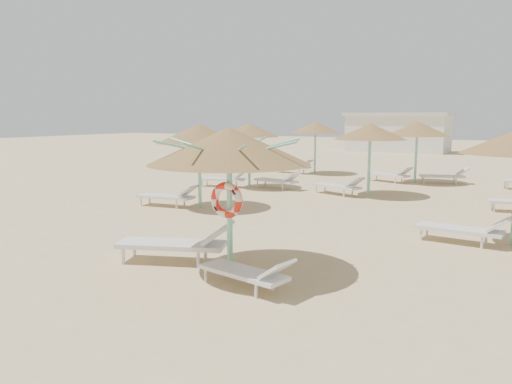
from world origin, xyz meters
The scene contains 6 objects.
ground centered at (0.00, 0.00, 0.00)m, with size 120.00×120.00×0.00m, color tan.
main_palapa centered at (-0.23, 0.22, 2.38)m, with size 3.05×3.05×2.74m.
lounger_main_a centered at (-1.41, 0.15, 0.41)m, with size 2.43×1.51×0.85m.
lounger_main_b centered at (0.64, -0.54, 0.31)m, with size 1.87×0.86×0.65m.
palapa_field centered at (1.08, 10.68, 2.31)m, with size 19.82×13.73×2.72m.
service_hut centered at (-6.00, 35.00, 1.64)m, with size 8.40×4.40×3.25m.
Camera 1 is at (4.86, -7.54, 2.93)m, focal length 35.00 mm.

